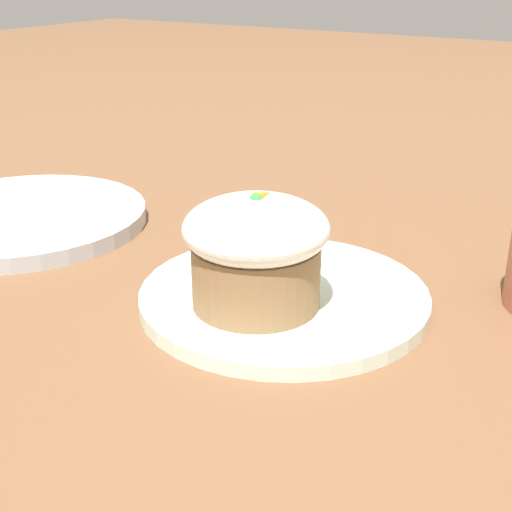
# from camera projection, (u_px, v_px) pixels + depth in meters

# --- Properties ---
(ground_plane) EXTENTS (4.00, 4.00, 0.00)m
(ground_plane) POSITION_uv_depth(u_px,v_px,m) (284.00, 303.00, 0.58)
(ground_plane) COLOR brown
(dessert_plate) EXTENTS (0.23, 0.23, 0.01)m
(dessert_plate) POSITION_uv_depth(u_px,v_px,m) (284.00, 297.00, 0.58)
(dessert_plate) COLOR silver
(dessert_plate) RESTS_ON ground_plane
(carrot_cake) EXTENTS (0.11, 0.11, 0.09)m
(carrot_cake) POSITION_uv_depth(u_px,v_px,m) (256.00, 250.00, 0.54)
(carrot_cake) COLOR olive
(carrot_cake) RESTS_ON dessert_plate
(spoon) EXTENTS (0.13, 0.04, 0.01)m
(spoon) POSITION_uv_depth(u_px,v_px,m) (299.00, 278.00, 0.59)
(spoon) COLOR silver
(spoon) RESTS_ON dessert_plate
(side_plate) EXTENTS (0.26, 0.26, 0.02)m
(side_plate) POSITION_uv_depth(u_px,v_px,m) (21.00, 218.00, 0.74)
(side_plate) COLOR #B2B7BC
(side_plate) RESTS_ON ground_plane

